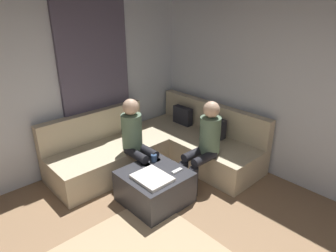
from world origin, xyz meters
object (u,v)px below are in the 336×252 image
game_remote (177,171)px  person_on_couch_back (205,142)px  person_on_couch_side (136,139)px  coffee_mug (154,158)px  sectional_couch (160,147)px  ottoman (155,187)px

game_remote → person_on_couch_back: 0.57m
game_remote → person_on_couch_side: (-0.71, -0.08, 0.23)m
coffee_mug → game_remote: 0.40m
game_remote → person_on_couch_back: size_ratio=0.12×
coffee_mug → game_remote: size_ratio=0.63×
sectional_couch → ottoman: bearing=-45.6°
game_remote → person_on_couch_back: person_on_couch_back is taller
person_on_couch_side → sectional_couch: bearing=-165.1°
ottoman → person_on_couch_side: 0.71m
ottoman → coffee_mug: bearing=140.7°
sectional_couch → person_on_couch_back: 0.93m
coffee_mug → person_on_couch_back: bearing=55.4°
sectional_couch → person_on_couch_back: size_ratio=2.12×
person_on_couch_back → person_on_couch_side: (-0.70, -0.61, 0.00)m
sectional_couch → ottoman: size_ratio=3.36×
coffee_mug → person_on_couch_side: person_on_couch_side is taller
sectional_couch → person_on_couch_side: (0.15, -0.56, 0.38)m
sectional_couch → coffee_mug: sectional_couch is taller
game_remote → person_on_couch_back: bearing=91.0°
game_remote → person_on_couch_back: (-0.01, 0.53, 0.23)m
ottoman → person_on_couch_back: person_on_couch_back is taller
coffee_mug → game_remote: bearing=5.7°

